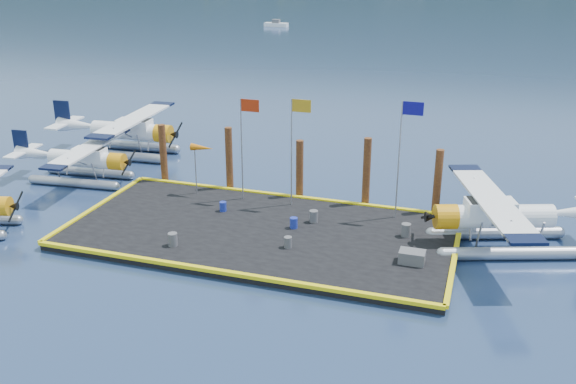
% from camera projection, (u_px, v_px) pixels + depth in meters
% --- Properties ---
extents(ground, '(4000.00, 4000.00, 0.00)m').
position_uv_depth(ground, '(261.00, 236.00, 33.93)').
color(ground, navy).
rests_on(ground, ground).
extents(dock, '(20.00, 10.00, 0.40)m').
position_uv_depth(dock, '(261.00, 233.00, 33.86)').
color(dock, black).
rests_on(dock, ground).
extents(dock_bumpers, '(20.25, 10.25, 0.18)m').
position_uv_depth(dock_bumpers, '(260.00, 228.00, 33.75)').
color(dock_bumpers, yellow).
rests_on(dock_bumpers, dock).
extents(seaplane_b, '(8.19, 9.03, 3.20)m').
position_uv_depth(seaplane_b, '(85.00, 161.00, 41.26)').
color(seaplane_b, '#9498A2').
rests_on(seaplane_b, ground).
extents(seaplane_c, '(9.67, 10.66, 3.78)m').
position_uv_depth(seaplane_c, '(130.00, 134.00, 46.43)').
color(seaplane_c, '#9498A2').
rests_on(seaplane_c, ground).
extents(seaplane_d, '(9.63, 10.26, 3.68)m').
position_uv_depth(seaplane_d, '(497.00, 220.00, 31.93)').
color(seaplane_d, '#9498A2').
rests_on(seaplane_d, ground).
extents(drum_0, '(0.39, 0.39, 0.55)m').
position_uv_depth(drum_0, '(223.00, 206.00, 36.01)').
color(drum_0, navy).
rests_on(drum_0, dock).
extents(drum_1, '(0.40, 0.40, 0.56)m').
position_uv_depth(drum_1, '(288.00, 242.00, 31.66)').
color(drum_1, '#515055').
rests_on(drum_1, dock).
extents(drum_2, '(0.41, 0.41, 0.58)m').
position_uv_depth(drum_2, '(294.00, 223.00, 33.85)').
color(drum_2, navy).
rests_on(drum_2, dock).
extents(drum_3, '(0.47, 0.47, 0.66)m').
position_uv_depth(drum_3, '(173.00, 239.00, 31.84)').
color(drum_3, '#515055').
rests_on(drum_3, dock).
extents(drum_4, '(0.48, 0.48, 0.68)m').
position_uv_depth(drum_4, '(406.00, 230.00, 32.86)').
color(drum_4, '#515055').
rests_on(drum_4, dock).
extents(drum_5, '(0.47, 0.47, 0.66)m').
position_uv_depth(drum_5, '(314.00, 216.00, 34.55)').
color(drum_5, '#515055').
rests_on(drum_5, dock).
extents(crate, '(1.20, 0.80, 0.60)m').
position_uv_depth(crate, '(412.00, 257.00, 30.10)').
color(crate, '#515055').
rests_on(crate, dock).
extents(flagpole_red, '(1.14, 0.08, 6.00)m').
position_uv_depth(flagpole_red, '(245.00, 134.00, 36.39)').
color(flagpole_red, '#93929A').
rests_on(flagpole_red, dock).
extents(flagpole_yellow, '(1.14, 0.08, 6.20)m').
position_uv_depth(flagpole_yellow, '(295.00, 136.00, 35.48)').
color(flagpole_yellow, '#93929A').
rests_on(flagpole_yellow, dock).
extents(flagpole_blue, '(1.14, 0.08, 6.50)m').
position_uv_depth(flagpole_blue, '(404.00, 143.00, 33.70)').
color(flagpole_blue, '#93929A').
rests_on(flagpole_blue, dock).
extents(windsock, '(1.40, 0.44, 3.12)m').
position_uv_depth(windsock, '(202.00, 149.00, 37.59)').
color(windsock, '#93929A').
rests_on(windsock, dock).
extents(piling_0, '(0.44, 0.44, 4.00)m').
position_uv_depth(piling_0, '(163.00, 155.00, 40.45)').
color(piling_0, '#401E12').
rests_on(piling_0, ground).
extents(piling_1, '(0.44, 0.44, 4.20)m').
position_uv_depth(piling_1, '(229.00, 161.00, 39.12)').
color(piling_1, '#401E12').
rests_on(piling_1, ground).
extents(piling_2, '(0.44, 0.44, 3.80)m').
position_uv_depth(piling_2, '(300.00, 171.00, 37.90)').
color(piling_2, '#401E12').
rests_on(piling_2, ground).
extents(piling_3, '(0.44, 0.44, 4.30)m').
position_uv_depth(piling_3, '(366.00, 174.00, 36.66)').
color(piling_3, '#401E12').
rests_on(piling_3, ground).
extents(piling_4, '(0.44, 0.44, 4.00)m').
position_uv_depth(piling_4, '(437.00, 184.00, 35.56)').
color(piling_4, '#401E12').
rests_on(piling_4, ground).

